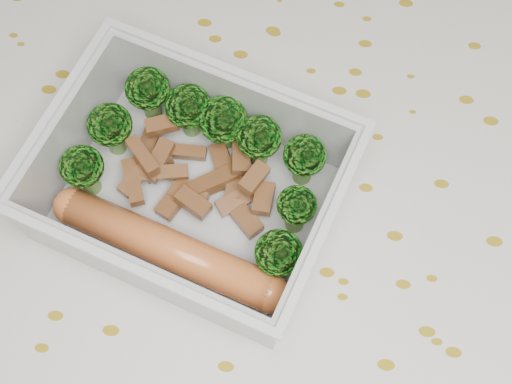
# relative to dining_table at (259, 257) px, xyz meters

# --- Properties ---
(dining_table) EXTENTS (1.40, 0.90, 0.75)m
(dining_table) POSITION_rel_dining_table_xyz_m (0.00, 0.00, 0.00)
(dining_table) COLOR brown
(dining_table) RESTS_ON ground
(tablecloth) EXTENTS (1.46, 0.96, 0.19)m
(tablecloth) POSITION_rel_dining_table_xyz_m (0.00, 0.00, 0.05)
(tablecloth) COLOR silver
(tablecloth) RESTS_ON dining_table
(lunch_container) EXTENTS (0.20, 0.17, 0.06)m
(lunch_container) POSITION_rel_dining_table_xyz_m (-0.04, -0.00, 0.11)
(lunch_container) COLOR silver
(lunch_container) RESTS_ON tablecloth
(broccoli_florets) EXTENTS (0.15, 0.12, 0.04)m
(broccoli_florets) POSITION_rel_dining_table_xyz_m (-0.03, 0.02, 0.12)
(broccoli_florets) COLOR #608C3F
(broccoli_florets) RESTS_ON lunch_container
(meat_pile) EXTENTS (0.09, 0.07, 0.03)m
(meat_pile) POSITION_rel_dining_table_xyz_m (-0.04, 0.01, 0.10)
(meat_pile) COLOR brown
(meat_pile) RESTS_ON lunch_container
(sausage) EXTENTS (0.14, 0.06, 0.02)m
(sausage) POSITION_rel_dining_table_xyz_m (-0.05, -0.04, 0.11)
(sausage) COLOR #CA6630
(sausage) RESTS_ON lunch_container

